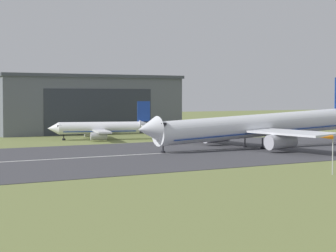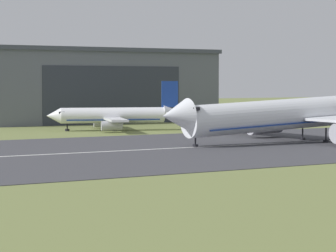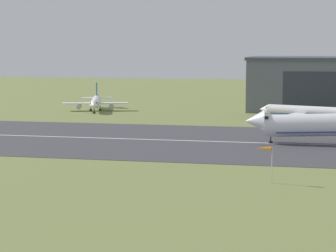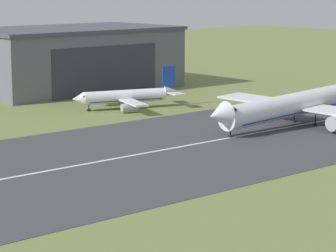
# 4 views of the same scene
# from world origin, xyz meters

# --- Properties ---
(ground_plane) EXTENTS (636.22, 636.22, 0.00)m
(ground_plane) POSITION_xyz_m (0.00, 53.94, 0.00)
(ground_plane) COLOR olive
(runway_strip) EXTENTS (396.22, 53.08, 0.06)m
(runway_strip) POSITION_xyz_m (0.00, 107.87, 0.03)
(runway_strip) COLOR #3D3D42
(runway_strip) RESTS_ON ground_plane
(runway_centreline) EXTENTS (356.59, 0.70, 0.01)m
(runway_centreline) POSITION_xyz_m (0.00, 107.87, 0.07)
(runway_centreline) COLOR silver
(runway_centreline) RESTS_ON runway_strip
(hangar_building) EXTENTS (56.16, 33.08, 16.80)m
(hangar_building) POSITION_xyz_m (35.95, 185.31, 8.42)
(hangar_building) COLOR slate
(hangar_building) RESTS_ON ground_plane
(airplane_landing) EXTENTS (56.56, 43.35, 14.85)m
(airplane_landing) POSITION_xyz_m (41.57, 108.00, 4.48)
(airplane_landing) COLOR silver
(airplane_landing) RESTS_ON ground_plane
(airplane_parked_centre) EXTENTS (26.50, 24.39, 9.43)m
(airplane_parked_centre) POSITION_xyz_m (25.98, 148.43, 2.81)
(airplane_parked_centre) COLOR white
(airplane_parked_centre) RESTS_ON ground_plane
(windsock_pole) EXTENTS (2.41, 0.70, 5.46)m
(windsock_pole) POSITION_xyz_m (20.29, 67.70, 4.86)
(windsock_pole) COLOR #B7B7BC
(windsock_pole) RESTS_ON ground_plane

